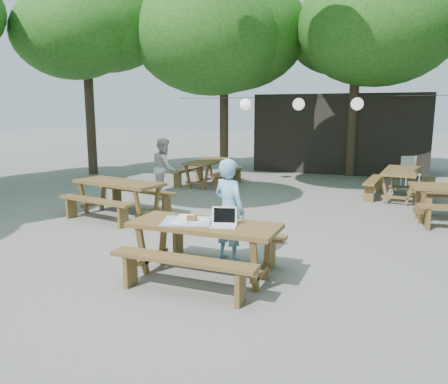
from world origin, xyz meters
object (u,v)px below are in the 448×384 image
at_px(woman, 229,210).
at_px(plastic_chair, 410,178).
at_px(main_picnic_table, 205,249).
at_px(picnic_table_nw, 119,198).
at_px(second_person, 164,168).

bearing_deg(woman, plastic_chair, -85.31).
distance_m(woman, plastic_chair, 8.38).
distance_m(main_picnic_table, picnic_table_nw, 3.99).
relative_size(woman, plastic_chair, 1.72).
bearing_deg(woman, picnic_table_nw, -5.85).
distance_m(woman, second_person, 5.17).
xyz_separation_m(second_person, plastic_chair, (5.95, 4.01, -0.51)).
bearing_deg(second_person, plastic_chair, -86.20).
xyz_separation_m(woman, second_person, (-3.34, 3.95, -0.01)).
bearing_deg(plastic_chair, woman, -129.29).
bearing_deg(second_person, main_picnic_table, -175.16).
distance_m(main_picnic_table, woman, 0.83).
relative_size(picnic_table_nw, plastic_chair, 2.39).
relative_size(second_person, plastic_chair, 1.70).
bearing_deg(main_picnic_table, picnic_table_nw, 141.61).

